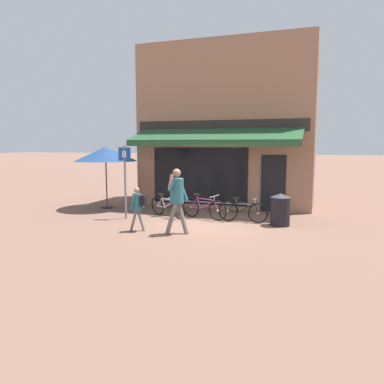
% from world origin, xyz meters
% --- Properties ---
extents(ground_plane, '(160.00, 160.00, 0.00)m').
position_xyz_m(ground_plane, '(0.00, 0.00, 0.00)').
color(ground_plane, brown).
extents(shop_front, '(6.97, 4.50, 6.45)m').
position_xyz_m(shop_front, '(-0.37, 4.42, 3.22)').
color(shop_front, '#9E7056').
rests_on(shop_front, ground_plane).
extents(bike_rack_rail, '(3.25, 0.04, 0.57)m').
position_xyz_m(bike_rack_rail, '(-0.27, 0.95, 0.47)').
color(bike_rack_rail, '#47494F').
rests_on(bike_rack_rail, ground_plane).
extents(bicycle_silver, '(1.61, 0.92, 0.82)m').
position_xyz_m(bicycle_silver, '(-1.58, 0.73, 0.35)').
color(bicycle_silver, black).
rests_on(bicycle_silver, ground_plane).
extents(bicycle_purple, '(1.73, 0.75, 0.84)m').
position_xyz_m(bicycle_purple, '(-0.30, 0.83, 0.37)').
color(bicycle_purple, black).
rests_on(bicycle_purple, ground_plane).
extents(bicycle_black, '(1.64, 0.52, 0.80)m').
position_xyz_m(bicycle_black, '(1.03, 0.76, 0.35)').
color(bicycle_black, black).
rests_on(bicycle_black, ground_plane).
extents(pedestrian_adult, '(0.63, 0.63, 1.85)m').
position_xyz_m(pedestrian_adult, '(-0.37, -1.45, 1.13)').
color(pedestrian_adult, slate).
rests_on(pedestrian_adult, ground_plane).
extents(pedestrian_child, '(0.48, 0.42, 1.29)m').
position_xyz_m(pedestrian_child, '(-1.55, -1.49, 0.81)').
color(pedestrian_child, slate).
rests_on(pedestrian_child, ground_plane).
extents(litter_bin, '(0.61, 0.61, 1.00)m').
position_xyz_m(litter_bin, '(2.23, 0.62, 0.50)').
color(litter_bin, black).
rests_on(litter_bin, ground_plane).
extents(parking_sign, '(0.44, 0.07, 2.45)m').
position_xyz_m(parking_sign, '(-2.80, 0.02, 1.50)').
color(parking_sign, slate).
rests_on(parking_sign, ground_plane).
extents(cafe_parasol, '(2.40, 2.40, 2.38)m').
position_xyz_m(cafe_parasol, '(-4.54, 1.65, 2.11)').
color(cafe_parasol, '#4C3D2D').
rests_on(cafe_parasol, ground_plane).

